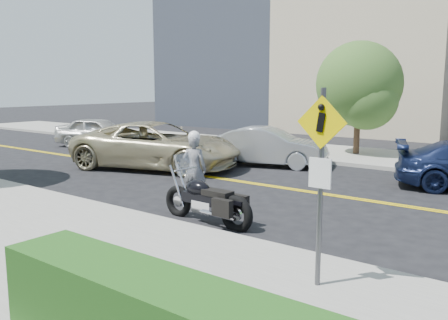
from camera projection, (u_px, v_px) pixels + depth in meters
ground_plane at (285, 188)px, 14.77m from camera, size 120.00×120.00×0.00m
sidewalk_near at (84, 253)px, 8.87m from camera, size 60.00×5.00×0.15m
sidewalk_far at (372, 157)px, 20.65m from camera, size 60.00×5.00×0.15m
pedestrian_sign at (321, 169)px, 6.99m from camera, size 0.78×0.08×3.00m
motorcyclist at (194, 167)px, 12.93m from camera, size 0.78×0.64×1.97m
motorcycle at (207, 190)px, 10.97m from camera, size 2.60×0.91×1.56m
suv at (157, 145)px, 18.17m from camera, size 7.06×4.78×1.80m
parked_car_white at (99, 132)px, 24.68m from camera, size 4.86×3.38×1.54m
parked_car_silver at (268, 147)px, 18.80m from camera, size 4.93×2.96×1.53m
tree_far_a at (359, 84)px, 20.77m from camera, size 3.73×3.73×5.10m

